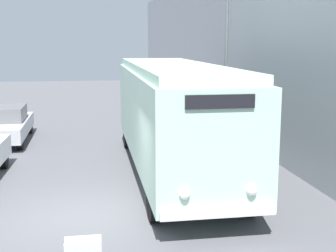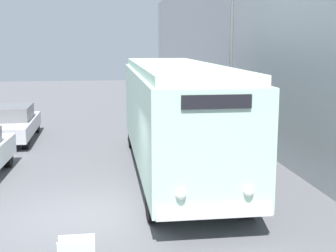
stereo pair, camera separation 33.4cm
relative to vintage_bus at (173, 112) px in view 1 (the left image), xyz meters
The scene contains 5 objects.
ground_plane 4.83m from the vintage_bus, 129.25° to the right, with size 80.00×80.00×0.00m, color #56565B.
building_wall_right 7.93m from the vintage_bus, 59.40° to the left, with size 0.30×60.00×8.14m.
vintage_bus is the anchor object (origin of this frame).
streetlamp 4.66m from the vintage_bus, 50.56° to the left, with size 0.36×0.36×6.39m.
parked_car_mid 8.50m from the vintage_bus, 135.81° to the left, with size 1.81×4.78×1.46m.
Camera 1 is at (0.28, -10.73, 4.12)m, focal length 50.00 mm.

